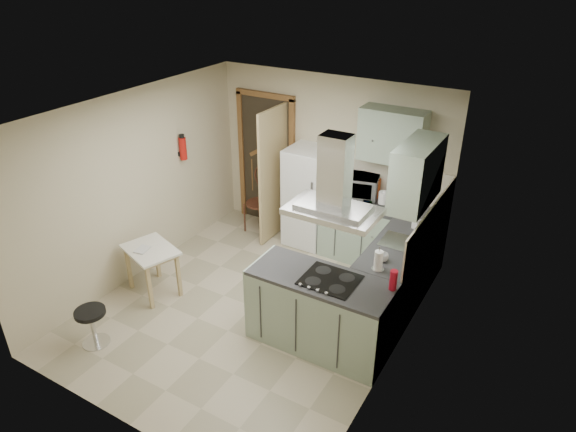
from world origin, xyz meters
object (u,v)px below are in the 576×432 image
Objects in this scene: peninsula at (320,312)px; microwave at (357,186)px; fridge at (308,197)px; extractor_hood at (333,211)px; drop_leaf_table at (153,270)px; bentwood_chair at (260,203)px; stool at (93,327)px.

peninsula is 2.71× the size of microwave.
extractor_hood reaches higher than fridge.
microwave is at bearing 103.50° from peninsula.
microwave is at bearing 70.08° from drop_leaf_table.
microwave is (1.82, 2.25, 0.73)m from drop_leaf_table.
fridge is at bearing 15.66° from bentwood_chair.
bentwood_chair is 3.18m from stool.
bentwood_chair is at bearing 101.24° from drop_leaf_table.
extractor_hood is 1.29× the size of drop_leaf_table.
drop_leaf_table is 1.22× the size of microwave.
fridge is at bearing 73.23° from stool.
extractor_hood is at bearing 23.57° from drop_leaf_table.
microwave reaches higher than bentwood_chair.
microwave is (1.54, 0.17, 0.58)m from bentwood_chair.
bentwood_chair reaches higher than stool.
microwave is at bearing 106.10° from extractor_hood.
extractor_hood is at bearing 0.00° from peninsula.
peninsula is at bearing 23.77° from drop_leaf_table.
fridge is 2.62× the size of microwave.
bentwood_chair reaches higher than peninsula.
extractor_hood is 2.79m from drop_leaf_table.
drop_leaf_table is 2.99m from microwave.
peninsula is 2.56m from stool.
bentwood_chair is 1.69× the size of microwave.
stool is 3.84m from microwave.
fridge is at bearing 82.39° from drop_leaf_table.
peninsula is 3.38× the size of stool.
fridge is 2.35m from peninsula.
fridge reaches higher than stool.
peninsula is at bearing -90.10° from microwave.
fridge is at bearing 121.74° from peninsula.
microwave is at bearing 15.42° from bentwood_chair.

